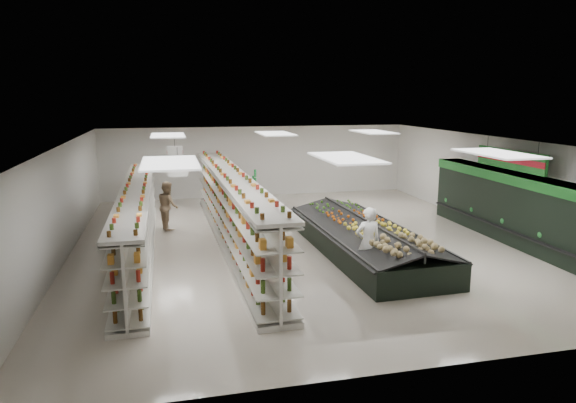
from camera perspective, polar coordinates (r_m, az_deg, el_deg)
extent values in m
plane|color=beige|center=(16.43, 1.51, -4.50)|extent=(16.00, 16.00, 0.00)
cube|color=white|center=(15.84, 1.57, 6.68)|extent=(14.00, 16.00, 0.02)
cube|color=silver|center=(23.79, -3.39, 4.47)|extent=(14.00, 0.02, 3.20)
cube|color=silver|center=(8.82, 15.05, -8.48)|extent=(14.00, 0.02, 3.20)
cube|color=silver|center=(15.83, -23.78, -0.18)|extent=(0.02, 16.00, 3.20)
cube|color=silver|center=(19.06, 22.35, 1.81)|extent=(0.02, 16.00, 3.20)
cube|color=black|center=(17.70, 23.83, -0.66)|extent=(0.80, 8.00, 2.20)
cube|color=#1D6D25|center=(17.53, 24.03, 2.37)|extent=(0.85, 8.00, 0.30)
cube|color=black|center=(17.67, 23.03, -2.45)|extent=(0.55, 7.80, 0.15)
cube|color=beige|center=(17.57, 23.50, 0.11)|extent=(0.45, 7.70, 0.03)
cube|color=beige|center=(17.51, 23.58, 1.07)|extent=(0.45, 7.70, 0.03)
cube|color=white|center=(13.38, -12.14, 3.56)|extent=(0.50, 0.06, 0.40)
cube|color=red|center=(13.38, -12.14, 3.56)|extent=(0.52, 0.02, 0.12)
cylinder|color=black|center=(13.35, -12.19, 4.84)|extent=(0.01, 0.01, 0.50)
cube|color=white|center=(17.36, -12.45, 5.36)|extent=(0.50, 0.06, 0.40)
cube|color=red|center=(17.36, -12.45, 5.36)|extent=(0.52, 0.02, 0.12)
cylinder|color=black|center=(17.33, -12.49, 6.34)|extent=(0.01, 0.01, 0.50)
cube|color=#1D6D25|center=(17.29, 23.45, 4.31)|extent=(0.10, 3.20, 0.60)
cube|color=red|center=(17.25, 23.29, 4.31)|extent=(0.03, 3.20, 0.18)
cylinder|color=black|center=(16.30, 26.06, 5.12)|extent=(0.01, 0.01, 0.50)
cylinder|color=black|center=(18.22, 21.32, 6.07)|extent=(0.01, 0.01, 0.50)
cube|color=silver|center=(15.87, -16.19, -5.36)|extent=(0.92, 11.22, 0.11)
cube|color=silver|center=(15.64, -16.37, -2.28)|extent=(0.13, 11.22, 1.87)
cube|color=silver|center=(15.44, -16.58, 1.23)|extent=(0.92, 11.22, 0.07)
cube|color=beige|center=(15.85, -16.99, -5.00)|extent=(0.49, 11.13, 0.03)
cube|color=beige|center=(15.74, -17.08, -3.58)|extent=(0.49, 11.13, 0.03)
cube|color=beige|center=(15.64, -17.17, -2.13)|extent=(0.49, 11.13, 0.03)
cube|color=beige|center=(15.55, -17.26, -0.67)|extent=(0.49, 11.13, 0.03)
cube|color=beige|center=(15.47, -17.35, 0.81)|extent=(0.49, 11.13, 0.03)
cube|color=beige|center=(15.83, -15.43, -4.94)|extent=(0.49, 11.13, 0.03)
cube|color=beige|center=(15.72, -15.51, -3.51)|extent=(0.49, 11.13, 0.03)
cube|color=beige|center=(15.62, -15.60, -2.06)|extent=(0.49, 11.13, 0.03)
cube|color=beige|center=(15.53, -15.68, -0.59)|extent=(0.49, 11.13, 0.03)
cube|color=beige|center=(15.45, -15.76, 0.89)|extent=(0.49, 11.13, 0.03)
cube|color=silver|center=(16.30, -6.11, -4.47)|extent=(1.25, 12.73, 0.13)
cube|color=silver|center=(16.06, -6.19, -1.05)|extent=(0.36, 12.71, 2.12)
cube|color=silver|center=(15.85, -6.28, 2.83)|extent=(1.25, 12.73, 0.08)
cube|color=beige|center=(16.24, -6.98, -4.09)|extent=(0.76, 12.61, 0.03)
cube|color=beige|center=(16.12, -7.02, -2.50)|extent=(0.76, 12.61, 0.03)
cube|color=beige|center=(16.01, -7.06, -0.90)|extent=(0.76, 12.61, 0.03)
cube|color=beige|center=(15.92, -7.10, 0.73)|extent=(0.76, 12.61, 0.03)
cube|color=beige|center=(15.84, -7.14, 2.38)|extent=(0.76, 12.61, 0.03)
cube|color=beige|center=(16.30, -5.28, -3.99)|extent=(0.76, 12.61, 0.03)
cube|color=beige|center=(16.18, -5.31, -2.41)|extent=(0.76, 12.61, 0.03)
cube|color=beige|center=(16.08, -5.34, -0.80)|extent=(0.76, 12.61, 0.03)
cube|color=beige|center=(15.99, -5.37, 0.82)|extent=(0.76, 12.61, 0.03)
cube|color=beige|center=(15.90, -5.40, 2.46)|extent=(0.76, 12.61, 0.03)
cube|color=black|center=(15.34, 8.44, -4.44)|extent=(2.63, 7.12, 0.71)
cube|color=#262626|center=(14.83, 4.32, -3.42)|extent=(0.28, 7.05, 0.06)
cube|color=#262626|center=(15.74, 12.39, -2.77)|extent=(0.28, 7.05, 0.06)
cube|color=black|center=(14.99, 6.28, -2.90)|extent=(1.51, 6.99, 0.36)
cube|color=black|center=(15.48, 10.63, -2.56)|extent=(1.51, 6.99, 0.36)
cube|color=#262626|center=(15.19, 8.50, -2.36)|extent=(0.26, 6.95, 0.25)
cube|color=red|center=(22.10, -4.74, -0.09)|extent=(1.06, 0.72, 0.17)
cube|color=red|center=(21.98, -4.77, 1.58)|extent=(1.10, 0.76, 0.09)
imported|color=silver|center=(13.18, 8.86, -4.55)|extent=(0.69, 0.47, 1.85)
imported|color=tan|center=(18.27, -13.19, -0.43)|extent=(0.69, 0.92, 1.69)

